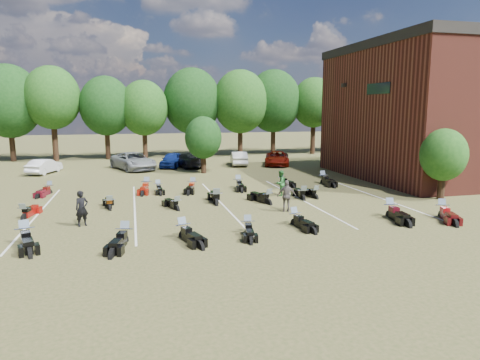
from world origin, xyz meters
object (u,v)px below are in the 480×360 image
object	(u,v)px
motorcycle_0	(26,244)
person_black	(82,208)
motorcycle_7	(24,219)
person_grey	(287,196)
motorcycle_14	(49,194)
car_4	(172,160)
motorcycle_3	(183,238)
person_green	(281,183)

from	to	relation	value
motorcycle_0	person_black	bearing A→B (deg)	33.52
person_black	motorcycle_7	xyz separation A→B (m)	(-3.01, 2.05, -0.85)
person_grey	motorcycle_0	bearing A→B (deg)	27.79
motorcycle_0	motorcycle_7	distance (m)	4.56
motorcycle_0	motorcycle_7	bearing A→B (deg)	86.10
motorcycle_14	motorcycle_7	bearing A→B (deg)	-73.79
car_4	motorcycle_7	distance (m)	20.35
car_4	motorcycle_14	world-z (taller)	car_4
motorcycle_0	person_grey	bearing A→B (deg)	-4.37
motorcycle_3	motorcycle_7	size ratio (longest dim) A/B	1.09
motorcycle_7	person_grey	bearing A→B (deg)	-175.74
motorcycle_14	motorcycle_3	bearing A→B (deg)	-42.10
car_4	person_grey	distance (m)	20.35
person_black	motorcycle_0	distance (m)	3.23
person_black	person_grey	xyz separation A→B (m)	(10.45, 0.35, 0.01)
person_black	person_green	bearing A→B (deg)	-5.99
person_black	car_4	bearing A→B (deg)	45.78
car_4	motorcycle_3	world-z (taller)	car_4
person_green	motorcycle_7	size ratio (longest dim) A/B	0.79
person_black	motorcycle_14	distance (m)	9.41
motorcycle_0	motorcycle_7	world-z (taller)	motorcycle_0
car_4	motorcycle_14	size ratio (longest dim) A/B	1.98
person_green	motorcycle_7	xyz separation A→B (m)	(-14.60, -2.51, -0.82)
person_grey	motorcycle_0	xyz separation A→B (m)	(-12.44, -2.75, -0.87)
car_4	motorcycle_0	bearing A→B (deg)	-89.67
car_4	person_black	world-z (taller)	person_black
car_4	person_black	xyz separation A→B (m)	(-6.10, -20.23, 0.14)
person_black	motorcycle_0	bearing A→B (deg)	-157.10
person_grey	motorcycle_3	world-z (taller)	person_grey
motorcycle_7	motorcycle_14	bearing A→B (deg)	-78.74
motorcycle_3	motorcycle_14	bearing A→B (deg)	104.14
person_black	motorcycle_14	xyz separation A→B (m)	(-2.99, 8.89, -0.85)
car_4	motorcycle_14	xyz separation A→B (m)	(-9.09, -11.34, -0.71)
motorcycle_7	motorcycle_14	world-z (taller)	motorcycle_14
motorcycle_7	person_black	bearing A→B (deg)	157.23
motorcycle_0	motorcycle_3	bearing A→B (deg)	-23.89
person_green	motorcycle_14	world-z (taller)	person_green
car_4	motorcycle_0	world-z (taller)	car_4
person_green	motorcycle_14	xyz separation A→B (m)	(-14.58, 4.33, -0.82)
person_black	person_grey	distance (m)	10.46
car_4	motorcycle_7	world-z (taller)	car_4
person_green	motorcycle_3	size ratio (longest dim) A/B	0.72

